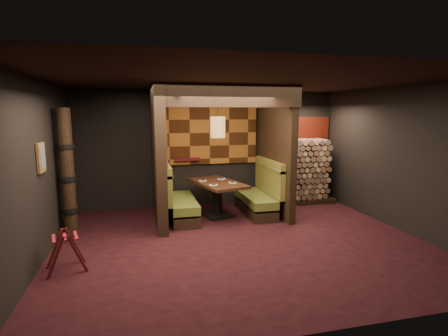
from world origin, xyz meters
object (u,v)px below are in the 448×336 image
pendant_lamp (218,127)px  firewood_stack (300,171)px  booth_bench_right (259,196)px  booth_bench_left (177,201)px  dining_table (217,192)px  luggage_rack (66,250)px  totem_column (67,174)px

pendant_lamp → firewood_stack: pendant_lamp is taller
booth_bench_right → booth_bench_left: bearing=180.0°
firewood_stack → dining_table: bearing=-162.6°
luggage_rack → firewood_stack: (5.12, 2.84, 0.51)m
dining_table → luggage_rack: size_ratio=2.52×
pendant_lamp → luggage_rack: pendant_lamp is taller
dining_table → pendant_lamp: pendant_lamp is taller
dining_table → totem_column: 3.08m
booth_bench_right → dining_table: booth_bench_right is taller
firewood_stack → booth_bench_right: bearing=-152.7°
booth_bench_left → luggage_rack: 2.85m
booth_bench_left → luggage_rack: (-1.88, -2.14, -0.09)m
pendant_lamp → luggage_rack: size_ratio=1.62×
booth_bench_right → luggage_rack: booth_bench_right is taller
totem_column → dining_table: bearing=9.7°
dining_table → pendant_lamp: bearing=-90.0°
booth_bench_left → pendant_lamp: pendant_lamp is taller
luggage_rack → firewood_stack: size_ratio=0.38×
dining_table → totem_column: bearing=-170.3°
booth_bench_left → totem_column: (-2.09, -0.55, 0.79)m
luggage_rack → firewood_stack: firewood_stack is taller
luggage_rack → booth_bench_right: bearing=29.6°
booth_bench_right → luggage_rack: (-3.77, -2.14, -0.09)m
dining_table → booth_bench_right: bearing=2.3°
pendant_lamp → dining_table: bearing=90.0°
dining_table → firewood_stack: bearing=17.4°
totem_column → pendant_lamp: bearing=8.8°
booth_bench_left → luggage_rack: bearing=-131.2°
pendant_lamp → luggage_rack: (-2.76, -2.05, -1.69)m
booth_bench_right → dining_table: (-1.01, -0.04, 0.16)m
luggage_rack → firewood_stack: bearing=29.0°
pendant_lamp → luggage_rack: 3.84m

